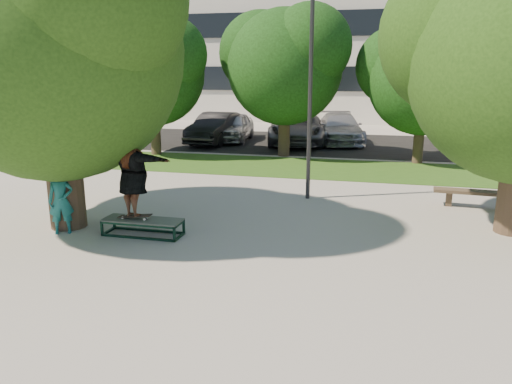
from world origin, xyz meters
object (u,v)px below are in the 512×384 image
(tree_left, at_px, (50,34))
(bystander, at_px, (61,201))
(car_dark, at_px, (216,128))
(car_silver_b, at_px, (340,128))
(car_grey, at_px, (296,128))
(bench, at_px, (495,195))
(car_silver_a, at_px, (233,127))
(grind_box, at_px, (143,227))
(lamppost, at_px, (310,88))

(tree_left, distance_m, bystander, 3.71)
(bystander, relative_size, car_dark, 0.33)
(car_silver_b, bearing_deg, car_grey, -172.53)
(bench, relative_size, car_silver_b, 0.63)
(car_silver_a, bearing_deg, car_grey, -6.33)
(car_grey, height_order, car_silver_b, car_grey)
(bench, distance_m, car_silver_b, 12.55)
(car_silver_a, height_order, car_grey, car_grey)
(bystander, bearing_deg, grind_box, -20.52)
(lamppost, distance_m, car_silver_a, 12.41)
(bystander, xyz_separation_m, car_grey, (2.96, 15.22, 0.03))
(bystander, bearing_deg, car_silver_a, 62.21)
(grind_box, bearing_deg, car_grey, 85.78)
(grind_box, bearing_deg, tree_left, 172.65)
(car_silver_b, bearing_deg, lamppost, -102.02)
(car_dark, distance_m, car_silver_b, 6.25)
(car_dark, relative_size, car_silver_b, 0.92)
(tree_left, bearing_deg, car_silver_b, 70.89)
(lamppost, distance_m, bench, 5.74)
(tree_left, bearing_deg, car_grey, 77.64)
(car_dark, relative_size, car_grey, 0.81)
(car_silver_b, bearing_deg, car_dark, -177.06)
(grind_box, height_order, bench, bench)
(bystander, bearing_deg, car_dark, 64.68)
(bench, bearing_deg, car_grey, 127.42)
(lamppost, distance_m, car_grey, 11.21)
(car_silver_a, xyz_separation_m, car_silver_b, (5.45, 0.60, 0.00))
(lamppost, height_order, car_grey, lamppost)
(car_grey, bearing_deg, car_silver_b, 9.94)
(grind_box, xyz_separation_m, car_dark, (-2.82, 14.09, 0.57))
(bystander, relative_size, car_silver_b, 0.30)
(bystander, height_order, car_silver_b, bystander)
(car_silver_b, bearing_deg, bench, -78.34)
(lamppost, bearing_deg, grind_box, -127.31)
(bench, relative_size, car_dark, 0.68)
(car_dark, height_order, car_grey, car_grey)
(lamppost, relative_size, car_dark, 1.33)
(bench, xyz_separation_m, car_grey, (-7.12, 10.76, 0.39))
(car_silver_a, height_order, car_silver_b, car_silver_b)
(lamppost, distance_m, bystander, 7.14)
(car_dark, bearing_deg, lamppost, -54.17)
(lamppost, bearing_deg, tree_left, -143.58)
(tree_left, bearing_deg, grind_box, -7.35)
(tree_left, relative_size, car_dark, 1.55)
(lamppost, bearing_deg, car_silver_b, 89.77)
(lamppost, relative_size, car_silver_a, 1.43)
(car_silver_a, bearing_deg, car_dark, -124.94)
(car_grey, bearing_deg, bystander, -110.33)
(bystander, distance_m, bench, 11.02)
(car_grey, bearing_deg, car_silver_a, 168.20)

